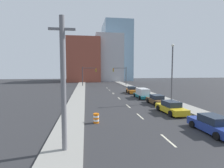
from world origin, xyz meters
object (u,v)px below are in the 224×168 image
(sedan_yellow, at_px, (171,108))
(sedan_orange, at_px, (132,90))
(sedan_brown, at_px, (157,100))
(traffic_signal_right, at_px, (122,73))
(traffic_barrel, at_px, (96,118))
(utility_pole_left_near, at_px, (63,84))
(box_truck_teal, at_px, (142,93))
(sedan_blue, at_px, (213,125))
(street_lamp, at_px, (172,69))
(traffic_signal_left, at_px, (87,74))

(sedan_yellow, relative_size, sedan_orange, 1.03)
(sedan_brown, xyz_separation_m, sedan_orange, (-0.51, 12.71, 0.02))
(traffic_signal_right, relative_size, sedan_orange, 1.30)
(traffic_signal_right, bearing_deg, traffic_barrel, -105.43)
(utility_pole_left_near, height_order, box_truck_teal, utility_pole_left_near)
(traffic_signal_right, distance_m, sedan_orange, 19.02)
(traffic_barrel, height_order, sedan_yellow, sedan_yellow)
(traffic_barrel, distance_m, box_truck_teal, 16.69)
(utility_pole_left_near, bearing_deg, sedan_yellow, 35.82)
(sedan_brown, height_order, sedan_orange, sedan_orange)
(utility_pole_left_near, relative_size, sedan_blue, 1.81)
(sedan_brown, height_order, box_truck_teal, box_truck_teal)
(sedan_brown, distance_m, box_truck_teal, 5.78)
(traffic_signal_right, relative_size, traffic_barrel, 6.48)
(traffic_signal_right, bearing_deg, utility_pole_left_near, -106.30)
(sedan_brown, distance_m, sedan_orange, 12.72)
(street_lamp, xyz_separation_m, sedan_yellow, (-3.33, -6.39, -4.60))
(utility_pole_left_near, xyz_separation_m, sedan_brown, (12.00, 13.84, -3.70))
(box_truck_teal, bearing_deg, traffic_barrel, -123.89)
(sedan_brown, bearing_deg, traffic_barrel, -142.22)
(street_lamp, bearing_deg, traffic_barrel, -144.44)
(utility_pole_left_near, height_order, sedan_orange, utility_pole_left_near)
(traffic_signal_left, relative_size, street_lamp, 0.67)
(traffic_barrel, distance_m, sedan_yellow, 9.45)
(sedan_blue, bearing_deg, utility_pole_left_near, -173.51)
(traffic_signal_left, xyz_separation_m, sedan_blue, (10.13, -43.50, -3.36))
(box_truck_teal, bearing_deg, sedan_orange, 91.49)
(traffic_barrel, relative_size, sedan_blue, 0.20)
(traffic_signal_left, relative_size, traffic_barrel, 6.48)
(street_lamp, relative_size, sedan_blue, 1.97)
(street_lamp, distance_m, sedan_brown, 5.46)
(box_truck_teal, bearing_deg, sedan_yellow, -90.99)
(traffic_signal_left, xyz_separation_m, sedan_orange, (9.82, -18.64, -3.34))
(box_truck_teal, bearing_deg, street_lamp, -57.72)
(utility_pole_left_near, height_order, sedan_yellow, utility_pole_left_near)
(sedan_yellow, relative_size, box_truck_teal, 0.92)
(traffic_signal_right, bearing_deg, sedan_orange, -95.29)
(traffic_signal_left, relative_size, utility_pole_left_near, 0.73)
(traffic_signal_left, distance_m, traffic_barrel, 39.59)
(traffic_barrel, xyz_separation_m, sedan_blue, (9.46, -4.07, 0.18))
(traffic_signal_left, bearing_deg, sedan_orange, -62.22)
(traffic_barrel, xyz_separation_m, box_truck_teal, (9.32, 13.84, 0.39))
(street_lamp, bearing_deg, sedan_blue, -102.95)
(box_truck_teal, height_order, sedan_orange, box_truck_teal)
(sedan_blue, distance_m, sedan_yellow, 6.58)
(traffic_signal_left, relative_size, sedan_yellow, 1.26)
(traffic_signal_left, bearing_deg, traffic_barrel, -89.03)
(traffic_barrel, height_order, box_truck_teal, box_truck_teal)
(traffic_barrel, relative_size, sedan_brown, 0.21)
(box_truck_teal, bearing_deg, utility_pole_left_near, -120.67)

